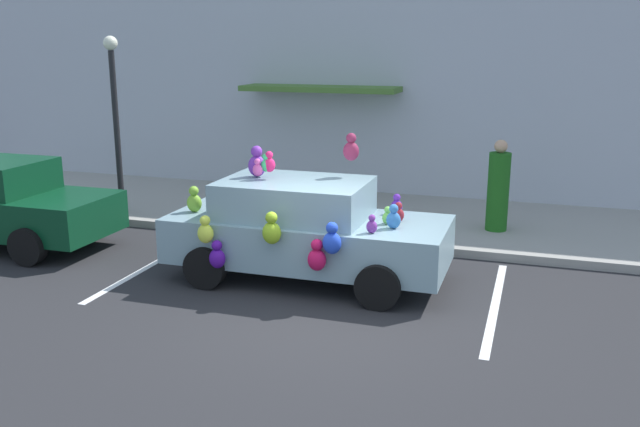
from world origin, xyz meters
name	(u,v)px	position (x,y,z in m)	size (l,w,h in m)	color
ground_plane	(325,312)	(0.00, 0.00, 0.00)	(60.00, 60.00, 0.00)	#262628
sidewalk	(399,219)	(0.00, 5.00, 0.07)	(24.00, 4.00, 0.15)	gray
storefront_building	(422,60)	(-0.02, 7.14, 3.19)	(24.00, 1.25, 6.40)	#B2B7C1
parking_stripe_front	(495,304)	(2.19, 1.00, 0.00)	(0.12, 3.60, 0.01)	silver
parking_stripe_rear	(150,265)	(-3.34, 1.00, 0.00)	(0.12, 3.60, 0.01)	silver
plush_covered_car	(304,229)	(-0.73, 1.20, 0.80)	(4.25, 2.06, 2.22)	#7C9BA5
teddy_bear_on_sidewalk	(288,206)	(-1.91, 3.67, 0.51)	(0.40, 0.34, 0.77)	brown
street_lamp_post	(115,105)	(-5.52, 3.50, 2.35)	(0.28, 0.28, 3.54)	black
pedestrian_near_shopfront	(498,189)	(1.94, 4.48, 0.93)	(0.40, 0.40, 1.70)	#1C5D19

